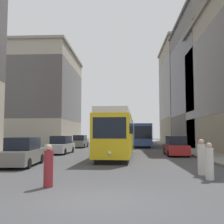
% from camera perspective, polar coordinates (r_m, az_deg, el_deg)
% --- Properties ---
extents(ground_plane, '(200.00, 200.00, 0.00)m').
position_cam_1_polar(ground_plane, '(8.83, -3.42, -18.21)').
color(ground_plane, '#424244').
extents(sidewalk_left, '(2.88, 120.00, 0.15)m').
position_cam_1_polar(sidewalk_left, '(49.46, -8.19, -6.85)').
color(sidewalk_left, gray).
rests_on(sidewalk_left, ground).
extents(sidewalk_right, '(2.88, 120.00, 0.15)m').
position_cam_1_polar(sidewalk_right, '(49.15, 11.64, -6.81)').
color(sidewalk_right, gray).
rests_on(sidewalk_right, ground).
extents(streetcar, '(3.25, 13.58, 3.89)m').
position_cam_1_polar(streetcar, '(24.15, 1.12, -4.52)').
color(streetcar, black).
rests_on(streetcar, ground).
extents(transit_bus, '(2.77, 12.76, 3.45)m').
position_cam_1_polar(transit_bus, '(42.98, 5.94, -4.72)').
color(transit_bus, black).
rests_on(transit_bus, ground).
extents(parked_car_left_near, '(2.08, 4.77, 1.82)m').
position_cam_1_polar(parked_car_left_near, '(18.37, -18.52, -8.20)').
color(parked_car_left_near, black).
rests_on(parked_car_left_near, ground).
extents(parked_car_left_mid, '(2.00, 4.74, 1.82)m').
position_cam_1_polar(parked_car_left_mid, '(39.81, -6.83, -6.32)').
color(parked_car_left_mid, black).
rests_on(parked_car_left_mid, ground).
extents(parked_car_right_far, '(2.00, 5.05, 1.82)m').
position_cam_1_polar(parked_car_right_far, '(26.09, 13.42, -7.16)').
color(parked_car_right_far, black).
rests_on(parked_car_right_far, ground).
extents(parked_car_left_far, '(2.06, 5.06, 1.82)m').
position_cam_1_polar(parked_car_left_far, '(28.25, -10.84, -7.00)').
color(parked_car_left_far, black).
rests_on(parked_car_left_far, ground).
extents(pedestrian_crossing_near, '(0.40, 0.40, 1.79)m').
position_cam_1_polar(pedestrian_crossing_near, '(14.44, 18.56, -9.29)').
color(pedestrian_crossing_near, beige).
rests_on(pedestrian_crossing_near, ground).
extents(pedestrian_crossing_far, '(0.37, 0.37, 1.65)m').
position_cam_1_polar(pedestrian_crossing_far, '(10.94, -13.39, -11.35)').
color(pedestrian_crossing_far, maroon).
rests_on(pedestrian_crossing_far, ground).
extents(pedestrian_on_sidewalk, '(0.37, 0.37, 1.66)m').
position_cam_1_polar(pedestrian_on_sidewalk, '(13.04, 20.05, -10.06)').
color(pedestrian_on_sidewalk, beige).
rests_on(pedestrian_on_sidewalk, ground).
extents(building_left_midblock, '(15.88, 20.99, 19.10)m').
position_cam_1_polar(building_left_midblock, '(58.57, -15.62, 3.19)').
color(building_left_midblock, '#B2A893').
rests_on(building_left_midblock, ground).
extents(building_right_midblock, '(12.68, 17.46, 22.32)m').
position_cam_1_polar(building_right_midblock, '(63.43, 16.45, 4.15)').
color(building_right_midblock, gray).
rests_on(building_right_midblock, ground).
extents(building_right_far, '(13.98, 17.78, 20.78)m').
position_cam_1_polar(building_right_far, '(46.83, 22.37, 6.36)').
color(building_right_far, slate).
rests_on(building_right_far, ground).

